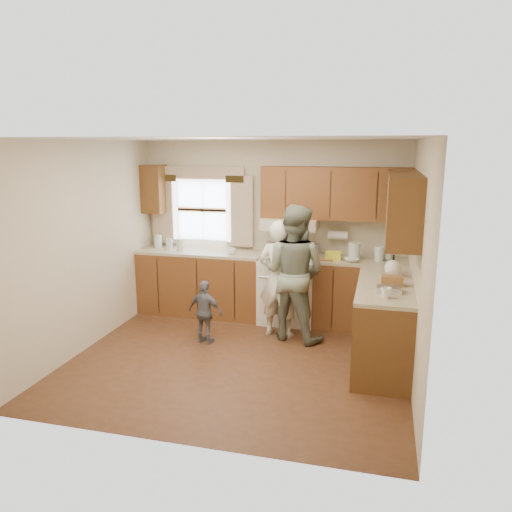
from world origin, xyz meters
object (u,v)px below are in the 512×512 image
(woman_left, at_px, (279,279))
(woman_right, at_px, (294,273))
(stove, at_px, (288,289))
(child, at_px, (205,312))

(woman_left, height_order, woman_right, woman_right)
(stove, height_order, woman_left, woman_left)
(woman_right, bearing_deg, stove, -56.44)
(child, bearing_deg, woman_right, -145.65)
(woman_right, bearing_deg, child, 40.11)
(stove, relative_size, child, 1.33)
(stove, distance_m, woman_right, 0.75)
(stove, bearing_deg, woman_left, -90.92)
(stove, bearing_deg, woman_right, -73.10)
(stove, relative_size, woman_right, 0.62)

